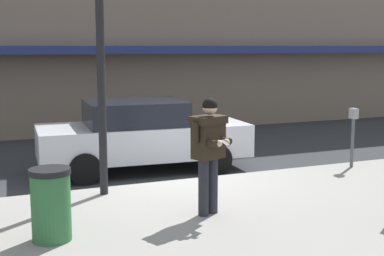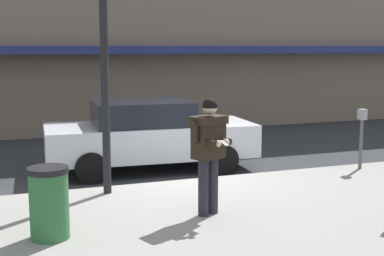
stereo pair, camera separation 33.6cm
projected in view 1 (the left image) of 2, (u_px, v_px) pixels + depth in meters
The scene contains 8 objects.
ground_plane at pixel (181, 183), 10.64m from camera, with size 80.00×80.00×0.00m, color #2B2D30.
sidewalk at pixel (306, 215), 8.40m from camera, with size 32.00×5.30×0.14m, color gray.
curb_paint_line at pixel (225, 178), 11.06m from camera, with size 28.00×0.12×0.01m, color silver.
parked_sedan_mid at pixel (141, 135), 11.67m from camera, with size 4.60×2.14×1.54m.
man_texting_on_phone at pixel (209, 143), 8.08m from camera, with size 0.61×0.65×1.81m.
street_lamp_post at pixel (100, 20), 8.93m from camera, with size 0.36×0.36×4.88m.
parking_meter at pixel (353, 129), 11.34m from camera, with size 0.12×0.18×1.27m.
trash_bin at pixel (51, 204), 7.07m from camera, with size 0.55×0.55×0.98m.
Camera 1 is at (-3.74, -9.65, 2.70)m, focal length 50.00 mm.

